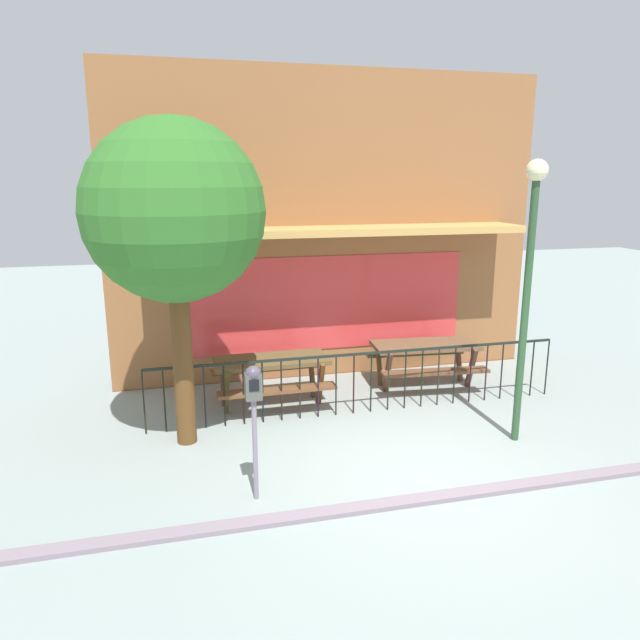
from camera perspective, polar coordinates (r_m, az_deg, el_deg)
ground at (r=7.54m, az=9.12°, el=-14.64°), size 40.00×40.00×0.00m
pub_storefront at (r=10.65m, az=0.72°, el=8.85°), size 7.68×1.45×5.36m
patio_fence_front at (r=9.04m, az=4.15°, el=-5.03°), size 6.48×0.04×0.97m
picnic_table_left at (r=9.38m, az=-4.78°, el=-4.68°), size 1.82×1.39×0.79m
picnic_table_right at (r=10.34m, az=10.12°, el=-3.10°), size 1.91×1.51×0.79m
parking_meter_near at (r=6.50m, az=-6.44°, el=-7.46°), size 0.18×0.17×1.58m
street_tree at (r=7.74m, az=-13.92°, el=10.01°), size 2.32×2.32×4.30m
street_lamp at (r=8.12m, az=19.60°, el=5.29°), size 0.28×0.28×3.78m
curb_edge at (r=7.09m, az=11.01°, el=-16.70°), size 10.76×0.20×0.11m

